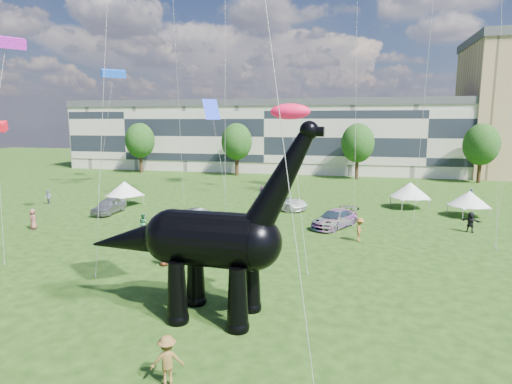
# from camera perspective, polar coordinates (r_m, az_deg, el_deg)

# --- Properties ---
(ground) EXTENTS (220.00, 220.00, 0.00)m
(ground) POSITION_cam_1_polar(r_m,az_deg,el_deg) (21.06, -10.86, -16.95)
(ground) COLOR #16330C
(ground) RESTS_ON ground
(terrace_row) EXTENTS (78.00, 11.00, 12.00)m
(terrace_row) POSITION_cam_1_polar(r_m,az_deg,el_deg) (80.79, 1.92, 7.14)
(terrace_row) COLOR beige
(terrace_row) RESTS_ON ground
(tree_far_left) EXTENTS (5.20, 5.20, 9.44)m
(tree_far_left) POSITION_cam_1_polar(r_m,az_deg,el_deg) (79.80, -15.23, 7.00)
(tree_far_left) COLOR #382314
(tree_far_left) RESTS_ON ground
(tree_mid_left) EXTENTS (5.20, 5.20, 9.44)m
(tree_mid_left) POSITION_cam_1_polar(r_m,az_deg,el_deg) (72.97, -2.60, 7.11)
(tree_mid_left) COLOR #382314
(tree_mid_left) RESTS_ON ground
(tree_mid_right) EXTENTS (5.20, 5.20, 9.44)m
(tree_mid_right) POSITION_cam_1_polar(r_m,az_deg,el_deg) (70.19, 13.42, 6.77)
(tree_mid_right) COLOR #382314
(tree_mid_right) RESTS_ON ground
(tree_far_right) EXTENTS (5.20, 5.20, 9.44)m
(tree_far_right) POSITION_cam_1_polar(r_m,az_deg,el_deg) (72.48, 27.87, 6.01)
(tree_far_right) COLOR #382314
(tree_far_right) RESTS_ON ground
(dinosaur_sculpture) EXTENTS (11.83, 3.34, 9.69)m
(dinosaur_sculpture) POSITION_cam_1_polar(r_m,az_deg,el_deg) (20.48, -6.94, -6.63)
(dinosaur_sculpture) COLOR black
(dinosaur_sculpture) RESTS_ON ground
(car_silver) EXTENTS (2.07, 4.73, 1.59)m
(car_silver) POSITION_cam_1_polar(r_m,az_deg,el_deg) (45.83, -19.02, -1.75)
(car_silver) COLOR #ACADB1
(car_silver) RESTS_ON ground
(car_grey) EXTENTS (4.68, 2.36, 1.47)m
(car_grey) POSITION_cam_1_polar(r_m,az_deg,el_deg) (38.78, -7.61, -3.37)
(car_grey) COLOR slate
(car_grey) RESTS_ON ground
(car_white) EXTENTS (6.31, 4.89, 1.59)m
(car_white) POSITION_cam_1_polar(r_m,az_deg,el_deg) (45.54, 3.46, -1.31)
(car_white) COLOR white
(car_white) RESTS_ON ground
(car_dark) EXTENTS (4.46, 5.77, 1.56)m
(car_dark) POSITION_cam_1_polar(r_m,az_deg,el_deg) (38.36, 10.46, -3.53)
(car_dark) COLOR #595960
(car_dark) RESTS_ON ground
(gazebo_near) EXTENTS (5.11, 5.11, 2.82)m
(gazebo_near) POSITION_cam_1_polar(r_m,az_deg,el_deg) (48.65, 19.87, 0.25)
(gazebo_near) COLOR silver
(gazebo_near) RESTS_ON ground
(gazebo_far) EXTENTS (4.68, 4.68, 2.57)m
(gazebo_far) POSITION_cam_1_polar(r_m,az_deg,el_deg) (46.64, 26.54, -0.78)
(gazebo_far) COLOR silver
(gazebo_far) RESTS_ON ground
(gazebo_left) EXTENTS (5.10, 5.10, 2.68)m
(gazebo_left) POSITION_cam_1_polar(r_m,az_deg,el_deg) (49.57, -17.12, 0.45)
(gazebo_left) COLOR white
(gazebo_left) RESTS_ON ground
(visitors) EXTENTS (47.24, 40.13, 1.88)m
(visitors) POSITION_cam_1_polar(r_m,az_deg,el_deg) (34.15, -0.08, -4.80)
(visitors) COLOR gray
(visitors) RESTS_ON ground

